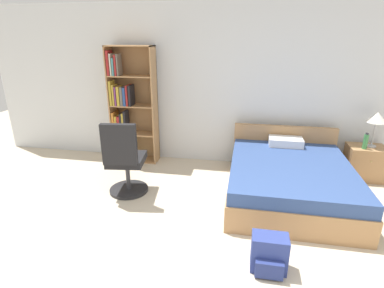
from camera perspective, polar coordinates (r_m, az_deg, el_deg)
The scene contains 8 objects.
wall_back at distance 4.99m, azimuth 10.34°, elevation 10.52°, with size 9.00×0.06×2.60m.
bookshelf at distance 5.21m, azimuth -12.11°, elevation 6.59°, with size 0.77×0.30×1.95m.
bed at distance 4.32m, azimuth 17.89°, elevation -6.17°, with size 1.58×1.94×0.75m.
office_chair at distance 4.13m, azimuth -12.67°, elevation -3.35°, with size 0.54×0.62×1.07m.
nightstand at distance 5.30m, azimuth 30.04°, elevation -3.08°, with size 0.53×0.42×0.52m.
table_lamp at distance 5.13m, azimuth 31.77°, elevation 4.14°, with size 0.27×0.27×0.53m.
water_bottle at distance 5.06m, azimuth 30.16°, elevation 0.45°, with size 0.07×0.07×0.25m.
backpack_blue at distance 3.05m, azimuth 14.48°, elevation -19.68°, with size 0.33×0.27×0.36m.
Camera 1 is at (0.02, -1.70, 2.08)m, focal length 28.00 mm.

